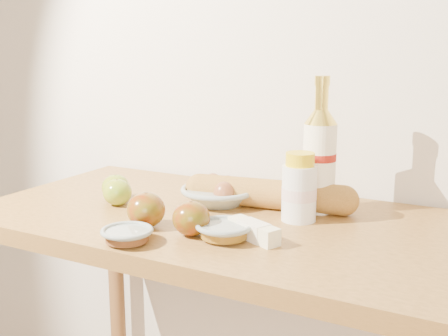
{
  "coord_description": "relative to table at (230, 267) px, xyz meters",
  "views": [
    {
      "loc": [
        0.57,
        0.09,
        1.29
      ],
      "look_at": [
        0.0,
        1.15,
        1.02
      ],
      "focal_mm": 45.0,
      "sensor_mm": 36.0,
      "label": 1
    }
  ],
  "objects": [
    {
      "name": "cream_bottle",
      "position": [
        0.15,
        0.05,
        0.19
      ],
      "size": [
        0.09,
        0.09,
        0.15
      ],
      "rotation": [
        0.0,
        0.0,
        0.1
      ],
      "color": "white",
      "rests_on": "table"
    },
    {
      "name": "apple_redgreen_right",
      "position": [
        -0.01,
        -0.15,
        0.16
      ],
      "size": [
        0.09,
        0.09,
        0.07
      ],
      "rotation": [
        0.0,
        0.0,
        0.14
      ],
      "color": "#900A07",
      "rests_on": "table"
    },
    {
      "name": "syrup_bowl",
      "position": [
        0.06,
        -0.14,
        0.14
      ],
      "size": [
        0.15,
        0.15,
        0.03
      ],
      "rotation": [
        0.0,
        0.0,
        0.31
      ],
      "color": "gray",
      "rests_on": "table"
    },
    {
      "name": "back_wall",
      "position": [
        0.0,
        0.33,
        0.52
      ],
      "size": [
        3.5,
        0.02,
        2.6
      ],
      "primitive_type": "cube",
      "color": "beige",
      "rests_on": "ground"
    },
    {
      "name": "egg_bowl",
      "position": [
        -0.07,
        0.08,
        0.15
      ],
      "size": [
        0.23,
        0.23,
        0.07
      ],
      "rotation": [
        0.0,
        0.0,
        -0.25
      ],
      "color": "gray",
      "rests_on": "table"
    },
    {
      "name": "table",
      "position": [
        0.0,
        0.0,
        0.0
      ],
      "size": [
        1.2,
        0.6,
        0.9
      ],
      "color": "#A67535",
      "rests_on": "ground"
    },
    {
      "name": "baguette",
      "position": [
        0.05,
        0.1,
        0.16
      ],
      "size": [
        0.43,
        0.14,
        0.07
      ],
      "rotation": [
        0.0,
        0.0,
        0.16
      ],
      "color": "#B68337",
      "rests_on": "table"
    },
    {
      "name": "sugar_bowl",
      "position": [
        -0.1,
        -0.25,
        0.14
      ],
      "size": [
        0.12,
        0.12,
        0.03
      ],
      "rotation": [
        0.0,
        0.0,
        0.21
      ],
      "color": "gray",
      "rests_on": "table"
    },
    {
      "name": "butter_stick",
      "position": [
        0.11,
        -0.11,
        0.14
      ],
      "size": [
        0.13,
        0.08,
        0.04
      ],
      "rotation": [
        0.0,
        0.0,
        -0.43
      ],
      "color": "#F0E9BA",
      "rests_on": "table"
    },
    {
      "name": "apple_yellowgreen",
      "position": [
        -0.29,
        -0.05,
        0.16
      ],
      "size": [
        0.09,
        0.09,
        0.07
      ],
      "rotation": [
        0.0,
        0.0,
        0.38
      ],
      "color": "#A69821",
      "rests_on": "table"
    },
    {
      "name": "bourbon_bottle",
      "position": [
        0.16,
        0.14,
        0.25
      ],
      "size": [
        0.08,
        0.08,
        0.32
      ],
      "rotation": [
        0.0,
        0.0,
        0.05
      ],
      "color": "white",
      "rests_on": "table"
    },
    {
      "name": "apple_extra",
      "position": [
        -0.32,
        -0.01,
        0.16
      ],
      "size": [
        0.09,
        0.09,
        0.07
      ],
      "rotation": [
        0.0,
        0.0,
        0.38
      ],
      "color": "#A69821",
      "rests_on": "table"
    },
    {
      "name": "apple_redgreen_front",
      "position": [
        -0.13,
        -0.15,
        0.16
      ],
      "size": [
        0.1,
        0.1,
        0.08
      ],
      "rotation": [
        0.0,
        0.0,
        -0.2
      ],
      "color": "#930908",
      "rests_on": "table"
    }
  ]
}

